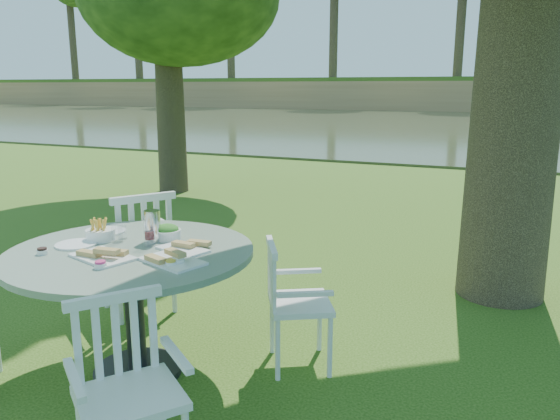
# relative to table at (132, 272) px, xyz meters

# --- Properties ---
(ground) EXTENTS (140.00, 140.00, 0.00)m
(ground) POSITION_rel_table_xyz_m (0.42, 1.13, -0.69)
(ground) COLOR #22430E
(ground) RESTS_ON ground
(table) EXTENTS (1.51, 1.51, 0.84)m
(table) POSITION_rel_table_xyz_m (0.00, 0.00, 0.00)
(table) COLOR black
(table) RESTS_ON ground
(chair_ne) EXTENTS (0.56, 0.57, 0.84)m
(chair_ne) POSITION_rel_table_xyz_m (0.84, 0.49, -0.20)
(chair_ne) COLOR white
(chair_ne) RESTS_ON ground
(chair_nw) EXTENTS (0.68, 0.69, 1.01)m
(chair_nw) POSITION_rel_table_xyz_m (-0.56, 0.79, -0.10)
(chair_nw) COLOR white
(chair_nw) RESTS_ON ground
(chair_se) EXTENTS (0.60, 0.61, 0.88)m
(chair_se) POSITION_rel_table_xyz_m (0.57, -0.79, -0.17)
(chair_se) COLOR white
(chair_se) RESTS_ON ground
(tableware) EXTENTS (1.14, 0.77, 0.21)m
(tableware) POSITION_rel_table_xyz_m (-0.05, 0.09, 0.19)
(tableware) COLOR white
(tableware) RESTS_ON table
(river) EXTENTS (100.00, 28.00, 0.12)m
(river) POSITION_rel_table_xyz_m (0.42, 24.13, -0.69)
(river) COLOR #343C23
(river) RESTS_ON ground
(far_bank) EXTENTS (100.00, 18.00, 15.20)m
(far_bank) POSITION_rel_table_xyz_m (0.69, 42.25, 6.55)
(far_bank) COLOR #9F754A
(far_bank) RESTS_ON ground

